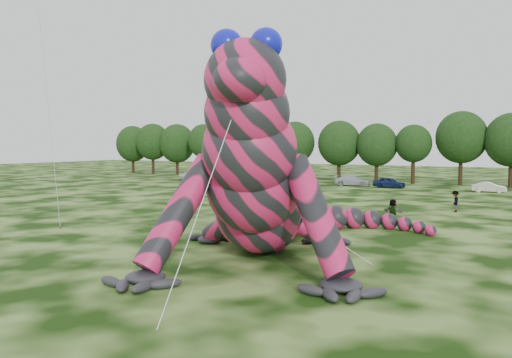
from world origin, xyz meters
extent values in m
plane|color=#16330A|center=(0.00, 0.00, 0.00)|extent=(240.00, 240.00, 0.00)
cylinder|color=silver|center=(-11.15, 4.01, 9.34)|extent=(0.02, 0.02, 19.19)
cylinder|color=#382314|center=(-12.38, 5.81, 0.12)|extent=(0.08, 0.08, 0.24)
imported|color=white|center=(-32.21, 48.44, 0.70)|extent=(4.11, 1.67, 1.40)
imported|color=black|center=(-21.42, 48.46, 0.75)|extent=(4.80, 2.47, 1.51)
imported|color=maroon|center=(-17.20, 46.08, 0.65)|extent=(5.00, 3.05, 1.30)
imported|color=silver|center=(-5.64, 49.77, 0.72)|extent=(5.20, 2.78, 1.43)
imported|color=#111F49|center=(-0.30, 48.80, 0.71)|extent=(4.34, 2.13, 1.42)
imported|color=silver|center=(11.79, 48.34, 0.63)|extent=(3.93, 1.60, 1.27)
imported|color=gray|center=(-8.03, 25.20, 0.79)|extent=(0.97, 0.95, 1.58)
imported|color=gray|center=(10.40, 27.79, 0.92)|extent=(0.74, 1.22, 1.84)
imported|color=gray|center=(7.36, 18.28, 0.94)|extent=(1.82, 1.12, 1.87)
imported|color=gray|center=(-15.10, 35.30, 0.86)|extent=(0.98, 0.83, 1.71)
camera|label=1|loc=(15.71, -17.58, 5.80)|focal=35.00mm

